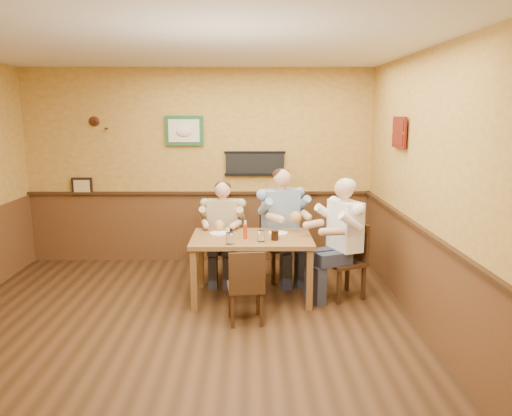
% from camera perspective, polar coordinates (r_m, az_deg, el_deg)
% --- Properties ---
extents(room, '(5.02, 5.03, 2.81)m').
position_cam_1_polar(room, '(4.96, -7.76, 5.10)').
color(room, '#321E0F').
rests_on(room, ground).
extents(dining_table, '(1.40, 0.90, 0.75)m').
position_cam_1_polar(dining_table, '(5.85, -0.50, -4.16)').
color(dining_table, brown).
rests_on(dining_table, ground).
extents(chair_back_left, '(0.41, 0.41, 0.82)m').
position_cam_1_polar(chair_back_left, '(6.58, -3.72, -4.71)').
color(chair_back_left, '#3D2613').
rests_on(chair_back_left, ground).
extents(chair_back_right, '(0.55, 0.55, 0.93)m').
position_cam_1_polar(chair_back_right, '(6.58, 2.80, -4.24)').
color(chair_back_right, '#3D2613').
rests_on(chair_back_right, ground).
extents(chair_right_end, '(0.55, 0.55, 0.90)m').
position_cam_1_polar(chair_right_end, '(6.02, 10.01, -5.97)').
color(chair_right_end, '#3D2613').
rests_on(chair_right_end, ground).
extents(chair_near_side, '(0.41, 0.41, 0.80)m').
position_cam_1_polar(chair_near_side, '(5.27, -1.21, -8.81)').
color(chair_near_side, '#3D2613').
rests_on(chair_near_side, ground).
extents(diner_tan_shirt, '(0.58, 0.58, 1.18)m').
position_cam_1_polar(diner_tan_shirt, '(6.53, -3.74, -3.21)').
color(diner_tan_shirt, tan).
rests_on(diner_tan_shirt, ground).
extents(diner_blue_polo, '(0.79, 0.79, 1.32)m').
position_cam_1_polar(diner_blue_polo, '(6.53, 2.82, -2.56)').
color(diner_blue_polo, '#7A99B7').
rests_on(diner_blue_polo, ground).
extents(diner_white_elder, '(0.78, 0.78, 1.29)m').
position_cam_1_polar(diner_white_elder, '(5.96, 10.07, -4.19)').
color(diner_white_elder, white).
rests_on(diner_white_elder, ground).
extents(water_glass_left, '(0.10, 0.10, 0.13)m').
position_cam_1_polar(water_glass_left, '(5.50, -3.02, -3.47)').
color(water_glass_left, white).
rests_on(water_glass_left, dining_table).
extents(water_glass_mid, '(0.11, 0.11, 0.13)m').
position_cam_1_polar(water_glass_mid, '(5.60, 0.61, -3.21)').
color(water_glass_mid, white).
rests_on(water_glass_mid, dining_table).
extents(cola_tumbler, '(0.09, 0.09, 0.11)m').
position_cam_1_polar(cola_tumbler, '(5.67, 2.17, -3.14)').
color(cola_tumbler, black).
rests_on(cola_tumbler, dining_table).
extents(hot_sauce_bottle, '(0.06, 0.06, 0.19)m').
position_cam_1_polar(hot_sauce_bottle, '(5.72, -1.24, -2.59)').
color(hot_sauce_bottle, '#BA3213').
rests_on(hot_sauce_bottle, dining_table).
extents(salt_shaker, '(0.05, 0.05, 0.10)m').
position_cam_1_polar(salt_shaker, '(5.85, -3.22, -2.77)').
color(salt_shaker, silver).
rests_on(salt_shaker, dining_table).
extents(pepper_shaker, '(0.04, 0.04, 0.09)m').
position_cam_1_polar(pepper_shaker, '(5.87, -2.86, -2.77)').
color(pepper_shaker, black).
rests_on(pepper_shaker, dining_table).
extents(plate_far_left, '(0.31, 0.31, 0.02)m').
position_cam_1_polar(plate_far_left, '(5.97, -4.19, -2.89)').
color(plate_far_left, white).
rests_on(plate_far_left, dining_table).
extents(plate_far_right, '(0.26, 0.26, 0.02)m').
position_cam_1_polar(plate_far_right, '(5.98, 2.56, -2.86)').
color(plate_far_right, white).
rests_on(plate_far_right, dining_table).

